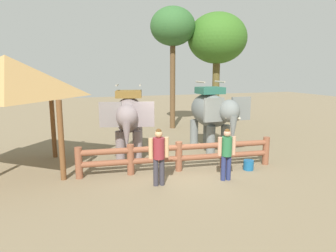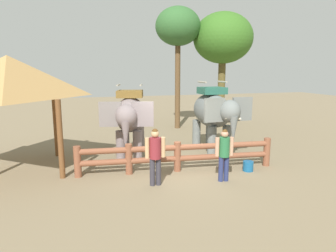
# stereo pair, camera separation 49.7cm
# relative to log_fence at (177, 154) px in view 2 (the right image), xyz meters

# --- Properties ---
(ground_plane) EXTENTS (60.00, 60.00, 0.00)m
(ground_plane) POSITION_rel_log_fence_xyz_m (0.00, 0.22, -0.61)
(ground_plane) COLOR #806F52
(log_fence) EXTENTS (6.97, 0.91, 1.05)m
(log_fence) POSITION_rel_log_fence_xyz_m (0.00, 0.00, 0.00)
(log_fence) COLOR brown
(log_fence) RESTS_ON ground
(elephant_near_left) EXTENTS (2.25, 3.52, 2.95)m
(elephant_near_left) POSITION_rel_log_fence_xyz_m (-1.29, 2.25, 1.05)
(elephant_near_left) COLOR gray
(elephant_near_left) RESTS_ON ground
(elephant_center) EXTENTS (2.02, 3.53, 3.04)m
(elephant_center) POSITION_rel_log_fence_xyz_m (2.29, 2.07, 1.10)
(elephant_center) COLOR slate
(elephant_center) RESTS_ON ground
(tourist_woman_in_black) EXTENTS (0.63, 0.36, 1.79)m
(tourist_woman_in_black) POSITION_rel_log_fence_xyz_m (-1.06, -1.08, 0.43)
(tourist_woman_in_black) COLOR #34323B
(tourist_woman_in_black) RESTS_ON ground
(tourist_man_in_blue) EXTENTS (0.60, 0.36, 1.70)m
(tourist_man_in_blue) POSITION_rel_log_fence_xyz_m (1.12, -1.34, 0.38)
(tourist_man_in_blue) COLOR navy
(tourist_man_in_blue) RESTS_ON ground
(thatched_shelter) EXTENTS (4.30, 4.30, 4.00)m
(thatched_shelter) POSITION_rel_log_fence_xyz_m (-5.45, 1.64, 2.66)
(thatched_shelter) COLOR brown
(thatched_shelter) RESTS_ON ground
(tree_far_left) EXTENTS (3.55, 3.55, 6.88)m
(tree_far_left) POSITION_rel_log_fence_xyz_m (5.20, 7.38, 4.69)
(tree_far_left) COLOR brown
(tree_far_left) RESTS_ON ground
(tree_back_center) EXTENTS (2.61, 2.61, 7.08)m
(tree_back_center) POSITION_rel_log_fence_xyz_m (2.44, 7.60, 5.25)
(tree_back_center) COLOR brown
(tree_back_center) RESTS_ON ground
(feed_bucket) EXTENTS (0.36, 0.36, 0.35)m
(feed_bucket) POSITION_rel_log_fence_xyz_m (2.40, -0.69, -0.43)
(feed_bucket) COLOR #19598C
(feed_bucket) RESTS_ON ground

